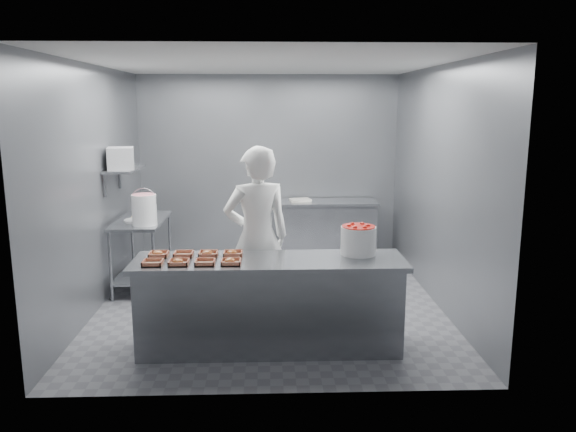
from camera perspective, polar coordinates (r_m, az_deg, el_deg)
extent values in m
plane|color=#4C4C51|center=(6.93, -1.88, -8.56)|extent=(4.50, 4.50, 0.00)
plane|color=white|center=(6.53, -2.05, 15.22)|extent=(4.50, 4.50, 0.00)
cube|color=slate|center=(8.82, -1.98, 5.09)|extent=(4.00, 0.04, 2.80)
cube|color=slate|center=(6.88, -18.88, 2.73)|extent=(0.04, 4.50, 2.80)
cube|color=slate|center=(6.88, 14.95, 2.96)|extent=(0.04, 4.50, 2.80)
cube|color=slate|center=(5.37, -1.90, -4.67)|extent=(2.60, 0.70, 0.05)
cube|color=slate|center=(5.52, -1.87, -9.17)|extent=(2.50, 0.64, 0.85)
cube|color=slate|center=(7.45, -14.73, -0.48)|extent=(0.60, 1.20, 0.04)
cube|color=slate|center=(7.62, -14.48, -5.49)|extent=(0.56, 1.15, 0.03)
cylinder|color=slate|center=(7.09, -17.59, -4.89)|extent=(0.04, 0.04, 0.88)
cylinder|color=slate|center=(6.97, -13.46, -4.95)|extent=(0.04, 0.04, 0.88)
cylinder|color=slate|center=(8.14, -15.52, -2.71)|extent=(0.04, 0.04, 0.88)
cylinder|color=slate|center=(8.03, -11.90, -2.72)|extent=(0.04, 0.04, 0.88)
cube|color=slate|center=(8.59, 4.05, 1.37)|extent=(1.50, 0.60, 0.05)
cube|color=slate|center=(8.68, 4.01, -1.56)|extent=(1.44, 0.55, 0.85)
cube|color=slate|center=(7.39, -16.28, 4.61)|extent=(0.35, 0.90, 0.03)
cube|color=tan|center=(5.33, -13.58, -4.62)|extent=(0.18, 0.18, 0.04)
cube|color=white|center=(5.34, -13.07, -4.68)|extent=(0.10, 0.06, 0.00)
cube|color=tan|center=(5.29, -11.02, -4.64)|extent=(0.18, 0.18, 0.04)
cube|color=white|center=(5.30, -10.51, -4.70)|extent=(0.10, 0.06, 0.00)
ellipsoid|color=#CB7732|center=(5.29, -11.13, -4.53)|extent=(0.10, 0.10, 0.05)
cube|color=tan|center=(5.26, -8.43, -4.65)|extent=(0.18, 0.18, 0.04)
cube|color=white|center=(5.27, -7.92, -4.71)|extent=(0.10, 0.06, 0.00)
cube|color=tan|center=(5.23, -5.81, -4.65)|extent=(0.18, 0.18, 0.04)
cube|color=white|center=(5.25, -5.30, -4.71)|extent=(0.10, 0.06, 0.00)
ellipsoid|color=#CB7732|center=(5.23, -5.92, -4.54)|extent=(0.10, 0.10, 0.05)
cube|color=tan|center=(5.61, -12.99, -3.80)|extent=(0.18, 0.18, 0.04)
cube|color=white|center=(5.61, -12.51, -3.87)|extent=(0.10, 0.06, 0.00)
ellipsoid|color=#CB7732|center=(5.61, -13.10, -3.71)|extent=(0.10, 0.10, 0.05)
cube|color=tan|center=(5.57, -10.56, -3.82)|extent=(0.18, 0.18, 0.04)
cube|color=white|center=(5.58, -10.08, -3.88)|extent=(0.10, 0.06, 0.00)
cube|color=tan|center=(5.53, -8.10, -3.82)|extent=(0.18, 0.18, 0.04)
cube|color=white|center=(5.55, -7.62, -3.88)|extent=(0.10, 0.06, 0.00)
ellipsoid|color=#CB7732|center=(5.53, -8.21, -3.72)|extent=(0.10, 0.10, 0.05)
cube|color=tan|center=(5.51, -5.61, -3.82)|extent=(0.18, 0.18, 0.04)
cube|color=white|center=(5.53, -5.14, -3.87)|extent=(0.10, 0.06, 0.00)
ellipsoid|color=#CB7732|center=(5.51, -5.72, -3.72)|extent=(0.10, 0.10, 0.05)
imported|color=white|center=(5.93, -3.17, -2.21)|extent=(0.81, 0.64, 1.94)
cylinder|color=silver|center=(5.55, 7.15, -2.50)|extent=(0.34, 0.34, 0.28)
cylinder|color=red|center=(5.52, 7.18, -1.21)|extent=(0.32, 0.32, 0.04)
cylinder|color=silver|center=(7.05, -14.40, 0.61)|extent=(0.30, 0.30, 0.38)
cylinder|color=#E97482|center=(7.02, -14.47, 2.08)|extent=(0.28, 0.28, 0.02)
torus|color=slate|center=(7.03, -14.45, 1.52)|extent=(0.31, 0.01, 0.31)
cylinder|color=silver|center=(7.32, -15.09, -0.44)|extent=(0.38, 0.38, 0.03)
cube|color=#CCB28C|center=(7.54, -15.14, -0.13)|extent=(0.15, 0.13, 0.02)
cube|color=gray|center=(7.23, -16.64, 5.64)|extent=(0.38, 0.42, 0.27)
cube|color=silver|center=(8.55, 1.26, 1.64)|extent=(0.34, 0.28, 0.04)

